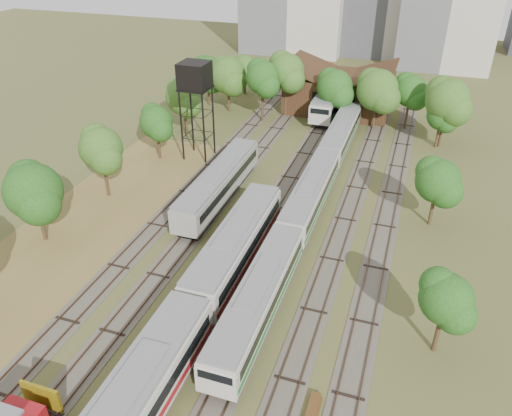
% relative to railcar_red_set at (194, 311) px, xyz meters
% --- Properties ---
extents(ground, '(240.00, 240.00, 0.00)m').
position_rel_railcar_red_set_xyz_m(ground, '(2.00, -5.28, -2.14)').
color(ground, '#475123').
rests_on(ground, ground).
extents(dry_grass_patch, '(14.00, 60.00, 0.04)m').
position_rel_railcar_red_set_xyz_m(dry_grass_patch, '(-16.00, 2.72, -2.12)').
color(dry_grass_patch, brown).
rests_on(dry_grass_patch, ground).
extents(tracks, '(24.60, 80.00, 0.19)m').
position_rel_railcar_red_set_xyz_m(tracks, '(1.33, 19.72, -2.09)').
color(tracks, '#4C473D').
rests_on(tracks, ground).
extents(railcar_red_set, '(3.26, 34.58, 4.04)m').
position_rel_railcar_red_set_xyz_m(railcar_red_set, '(0.00, 0.00, 0.00)').
color(railcar_red_set, black).
rests_on(railcar_red_set, ground).
extents(railcar_green_set, '(2.86, 52.07, 3.53)m').
position_rel_railcar_red_set_xyz_m(railcar_green_set, '(4.00, 20.52, -0.27)').
color(railcar_green_set, black).
rests_on(railcar_green_set, ground).
extents(railcar_rear, '(3.25, 16.08, 4.03)m').
position_rel_railcar_red_set_xyz_m(railcar_rear, '(0.00, 50.66, -0.01)').
color(railcar_rear, black).
rests_on(railcar_rear, ground).
extents(old_grey_coach, '(2.98, 18.00, 3.69)m').
position_rel_railcar_red_set_xyz_m(old_grey_coach, '(-6.00, 19.42, -0.12)').
color(old_grey_coach, black).
rests_on(old_grey_coach, ground).
extents(water_tower, '(3.54, 3.54, 12.21)m').
position_rel_railcar_red_set_xyz_m(water_tower, '(-12.78, 29.08, 8.16)').
color(water_tower, black).
rests_on(water_tower, ground).
extents(maintenance_shed, '(16.45, 11.55, 7.58)m').
position_rel_railcar_red_set_xyz_m(maintenance_shed, '(1.00, 52.70, 0.78)').
color(maintenance_shed, '#361F13').
rests_on(maintenance_shed, ground).
extents(tree_band_left, '(8.64, 71.59, 8.37)m').
position_rel_railcar_red_set_xyz_m(tree_band_left, '(-18.18, 24.06, 3.18)').
color(tree_band_left, '#382616').
rests_on(tree_band_left, ground).
extents(tree_band_far, '(37.82, 10.25, 9.63)m').
position_rel_railcar_red_set_xyz_m(tree_band_far, '(0.98, 45.69, 3.94)').
color(tree_band_far, '#382616').
rests_on(tree_band_far, ground).
extents(tree_band_right, '(5.00, 41.97, 7.16)m').
position_rel_railcar_red_set_xyz_m(tree_band_right, '(16.53, 22.91, 2.63)').
color(tree_band_right, '#382616').
rests_on(tree_band_right, ground).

